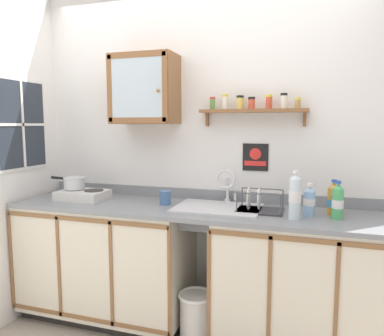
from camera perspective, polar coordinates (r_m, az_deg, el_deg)
back_wall at (r=2.89m, az=1.92°, el=3.08°), size 3.32×0.07×2.64m
lower_cabinet_run at (r=3.05m, az=-13.00°, el=-13.77°), size 1.31×0.62×0.90m
lower_cabinet_run_right at (r=2.67m, az=16.80°, el=-17.02°), size 1.15×0.62×0.90m
countertop at (r=2.64m, az=-0.08°, el=-6.44°), size 2.68×0.64×0.03m
backsplash at (r=2.90m, az=1.71°, el=-4.11°), size 2.68×0.02×0.08m
sink at (r=2.62m, az=4.14°, el=-6.94°), size 0.59×0.47×0.38m
hot_plate_stove at (r=3.02m, az=-16.58°, el=-4.01°), size 0.37×0.27×0.08m
saucepan at (r=3.07m, az=-17.86°, el=-2.17°), size 0.33×0.17×0.09m
bottle_juice_amber_0 at (r=2.58m, az=21.13°, el=-4.55°), size 0.08×0.08×0.23m
bottle_water_blue_1 at (r=2.48m, az=17.76°, el=-4.95°), size 0.07×0.07×0.21m
bottle_soda_green_2 at (r=2.47m, az=21.68°, el=-4.89°), size 0.07×0.07×0.24m
bottle_water_clear_3 at (r=2.37m, az=15.68°, el=-4.26°), size 0.08×0.08×0.31m
dish_rack at (r=2.55m, az=10.21°, el=-5.84°), size 0.31×0.22×0.17m
mug at (r=2.72m, az=-4.21°, el=-4.59°), size 0.10×0.11×0.10m
wall_cabinet at (r=2.88m, az=-7.36°, el=12.00°), size 0.49×0.31×0.52m
spice_shelf at (r=2.71m, az=9.46°, el=9.14°), size 0.77×0.14×0.23m
warning_sign at (r=2.78m, az=9.81°, el=1.63°), size 0.19×0.01×0.20m
window at (r=3.07m, az=-26.62°, el=6.04°), size 0.03×0.79×0.71m
trash_bin at (r=2.75m, az=0.67°, el=-22.12°), size 0.25×0.25×0.36m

